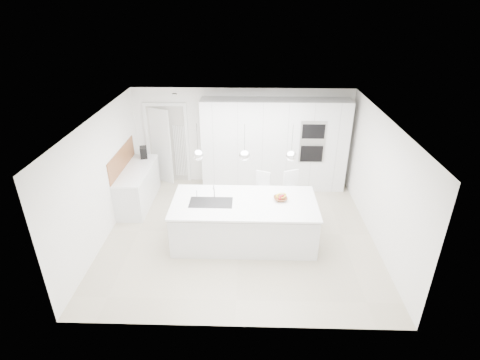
{
  "coord_description": "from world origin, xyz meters",
  "views": [
    {
      "loc": [
        0.2,
        -6.6,
        4.54
      ],
      "look_at": [
        0.0,
        0.3,
        1.1
      ],
      "focal_mm": 28.0,
      "sensor_mm": 36.0,
      "label": 1
    }
  ],
  "objects_px": {
    "espresso_machine": "(144,152)",
    "bar_stool_left": "(263,196)",
    "island_base": "(244,223)",
    "bar_stool_right": "(290,196)",
    "fruit_bowl": "(280,199)"
  },
  "relations": [
    {
      "from": "island_base",
      "to": "bar_stool_right",
      "type": "relative_size",
      "value": 2.53
    },
    {
      "from": "island_base",
      "to": "bar_stool_left",
      "type": "height_order",
      "value": "bar_stool_left"
    },
    {
      "from": "espresso_machine",
      "to": "fruit_bowl",
      "type": "bearing_deg",
      "value": -47.31
    },
    {
      "from": "espresso_machine",
      "to": "bar_stool_right",
      "type": "xyz_separation_m",
      "value": [
        3.53,
        -1.27,
        -0.48
      ]
    },
    {
      "from": "espresso_machine",
      "to": "bar_stool_right",
      "type": "distance_m",
      "value": 3.78
    },
    {
      "from": "island_base",
      "to": "espresso_machine",
      "type": "bearing_deg",
      "value": 139.15
    },
    {
      "from": "espresso_machine",
      "to": "bar_stool_left",
      "type": "distance_m",
      "value": 3.2
    },
    {
      "from": "espresso_machine",
      "to": "bar_stool_right",
      "type": "bearing_deg",
      "value": -34.72
    },
    {
      "from": "island_base",
      "to": "espresso_machine",
      "type": "height_order",
      "value": "espresso_machine"
    },
    {
      "from": "fruit_bowl",
      "to": "bar_stool_right",
      "type": "distance_m",
      "value": 0.92
    },
    {
      "from": "bar_stool_right",
      "to": "fruit_bowl",
      "type": "bearing_deg",
      "value": -131.8
    },
    {
      "from": "espresso_machine",
      "to": "island_base",
      "type": "bearing_deg",
      "value": -55.84
    },
    {
      "from": "espresso_machine",
      "to": "bar_stool_left",
      "type": "relative_size",
      "value": 0.26
    },
    {
      "from": "fruit_bowl",
      "to": "espresso_machine",
      "type": "relative_size",
      "value": 0.97
    },
    {
      "from": "bar_stool_left",
      "to": "island_base",
      "type": "bearing_deg",
      "value": -91.85
    }
  ]
}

